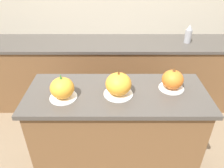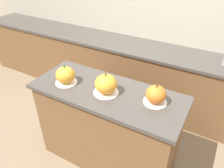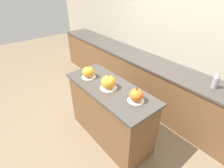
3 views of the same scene
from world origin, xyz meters
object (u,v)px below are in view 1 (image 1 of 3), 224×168
Objects in this scene: pumpkin_cake_left at (62,89)px; pumpkin_cake_right at (172,80)px; bottle_tall at (188,34)px; pumpkin_cake_center at (118,85)px.

pumpkin_cake_right is at bearing 8.59° from pumpkin_cake_left.
pumpkin_cake_right is 1.17m from bottle_tall.
pumpkin_cake_left reaches higher than bottle_tall.
pumpkin_cake_center reaches higher than bottle_tall.
bottle_tall is at bearing 52.88° from pumpkin_cake_center.
pumpkin_cake_center reaches higher than pumpkin_cake_right.
pumpkin_cake_left is at bearing -137.09° from bottle_tall.
pumpkin_cake_center is at bearing -127.12° from bottle_tall.
pumpkin_cake_left is 0.42m from pumpkin_cake_center.
pumpkin_cake_left is at bearing -173.83° from pumpkin_cake_center.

